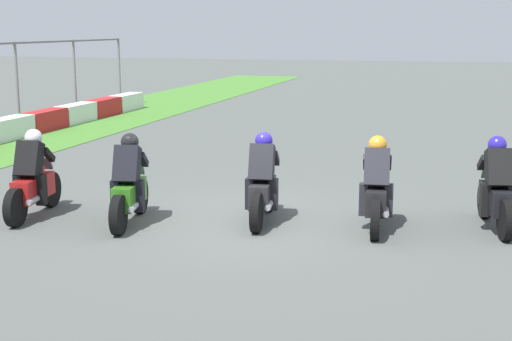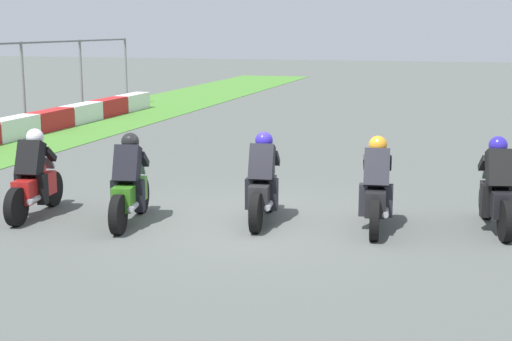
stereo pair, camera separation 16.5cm
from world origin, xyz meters
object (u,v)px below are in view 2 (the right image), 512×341
at_px(rider_lane_c, 263,185).
at_px(rider_lane_e, 34,180).
at_px(rider_lane_a, 497,192).
at_px(rider_lane_b, 376,191).
at_px(rider_lane_d, 130,187).

bearing_deg(rider_lane_c, rider_lane_e, 93.68).
relative_size(rider_lane_c, rider_lane_e, 1.00).
distance_m(rider_lane_a, rider_lane_b, 1.93).
xyz_separation_m(rider_lane_a, rider_lane_c, (-0.57, 3.76, 0.00)).
distance_m(rider_lane_b, rider_lane_c, 1.89).
relative_size(rider_lane_c, rider_lane_d, 1.00).
xyz_separation_m(rider_lane_a, rider_lane_d, (-1.29, 5.85, 0.00)).
height_order(rider_lane_a, rider_lane_d, same).
height_order(rider_lane_d, rider_lane_e, same).
height_order(rider_lane_a, rider_lane_b, same).
relative_size(rider_lane_b, rider_lane_d, 1.01).
distance_m(rider_lane_a, rider_lane_d, 6.00).
bearing_deg(rider_lane_e, rider_lane_c, -86.81).
height_order(rider_lane_c, rider_lane_d, same).
distance_m(rider_lane_a, rider_lane_e, 7.77).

